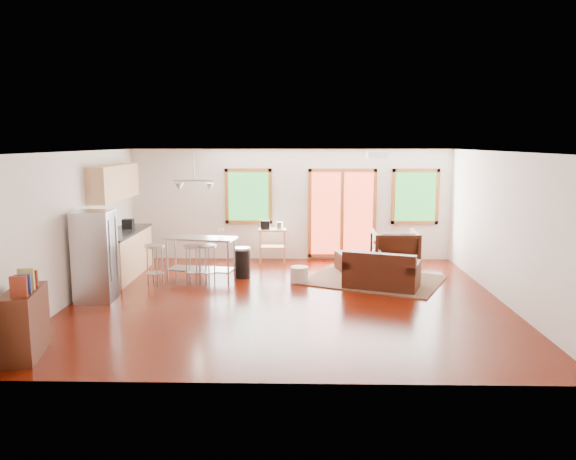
{
  "coord_description": "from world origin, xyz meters",
  "views": [
    {
      "loc": [
        0.22,
        -9.63,
        2.77
      ],
      "look_at": [
        0.0,
        0.3,
        1.2
      ],
      "focal_mm": 35.0,
      "sensor_mm": 36.0,
      "label": 1
    }
  ],
  "objects_px": {
    "loveseat": "(381,274)",
    "ottoman": "(351,261)",
    "kitchen_cart": "(272,234)",
    "rug": "(373,280)",
    "refrigerator": "(96,256)",
    "island": "(201,251)",
    "armchair": "(395,248)",
    "coffee_table": "(374,260)"
  },
  "relations": [
    {
      "from": "refrigerator",
      "to": "kitchen_cart",
      "type": "height_order",
      "value": "refrigerator"
    },
    {
      "from": "loveseat",
      "to": "kitchen_cart",
      "type": "distance_m",
      "value": 3.21
    },
    {
      "from": "coffee_table",
      "to": "refrigerator",
      "type": "distance_m",
      "value": 5.5
    },
    {
      "from": "island",
      "to": "refrigerator",
      "type": "bearing_deg",
      "value": -136.67
    },
    {
      "from": "rug",
      "to": "coffee_table",
      "type": "height_order",
      "value": "coffee_table"
    },
    {
      "from": "armchair",
      "to": "island",
      "type": "bearing_deg",
      "value": 13.95
    },
    {
      "from": "loveseat",
      "to": "ottoman",
      "type": "distance_m",
      "value": 1.55
    },
    {
      "from": "rug",
      "to": "loveseat",
      "type": "height_order",
      "value": "loveseat"
    },
    {
      "from": "loveseat",
      "to": "armchair",
      "type": "xyz_separation_m",
      "value": [
        0.49,
        1.5,
        0.2
      ]
    },
    {
      "from": "ottoman",
      "to": "armchair",
      "type": "bearing_deg",
      "value": 0.98
    },
    {
      "from": "rug",
      "to": "refrigerator",
      "type": "xyz_separation_m",
      "value": [
        -5.04,
        -1.56,
        0.78
      ]
    },
    {
      "from": "loveseat",
      "to": "armchair",
      "type": "bearing_deg",
      "value": 91.89
    },
    {
      "from": "armchair",
      "to": "refrigerator",
      "type": "relative_size",
      "value": 0.62
    },
    {
      "from": "island",
      "to": "loveseat",
      "type": "bearing_deg",
      "value": -8.66
    },
    {
      "from": "ottoman",
      "to": "island",
      "type": "distance_m",
      "value": 3.27
    },
    {
      "from": "coffee_table",
      "to": "ottoman",
      "type": "xyz_separation_m",
      "value": [
        -0.43,
        0.46,
        -0.14
      ]
    },
    {
      "from": "coffee_table",
      "to": "ottoman",
      "type": "distance_m",
      "value": 0.65
    },
    {
      "from": "refrigerator",
      "to": "kitchen_cart",
      "type": "relative_size",
      "value": 1.63
    },
    {
      "from": "rug",
      "to": "loveseat",
      "type": "bearing_deg",
      "value": -83.77
    },
    {
      "from": "rug",
      "to": "refrigerator",
      "type": "height_order",
      "value": "refrigerator"
    },
    {
      "from": "ottoman",
      "to": "kitchen_cart",
      "type": "relative_size",
      "value": 0.62
    },
    {
      "from": "coffee_table",
      "to": "kitchen_cart",
      "type": "bearing_deg",
      "value": 150.06
    },
    {
      "from": "coffee_table",
      "to": "refrigerator",
      "type": "height_order",
      "value": "refrigerator"
    },
    {
      "from": "armchair",
      "to": "ottoman",
      "type": "relative_size",
      "value": 1.63
    },
    {
      "from": "island",
      "to": "ottoman",
      "type": "bearing_deg",
      "value": 17.05
    },
    {
      "from": "refrigerator",
      "to": "kitchen_cart",
      "type": "xyz_separation_m",
      "value": [
        2.9,
        3.25,
        -0.13
      ]
    },
    {
      "from": "coffee_table",
      "to": "kitchen_cart",
      "type": "relative_size",
      "value": 1.17
    },
    {
      "from": "coffee_table",
      "to": "armchair",
      "type": "height_order",
      "value": "armchair"
    },
    {
      "from": "coffee_table",
      "to": "kitchen_cart",
      "type": "distance_m",
      "value": 2.57
    },
    {
      "from": "ottoman",
      "to": "refrigerator",
      "type": "bearing_deg",
      "value": -152.48
    },
    {
      "from": "coffee_table",
      "to": "island",
      "type": "bearing_deg",
      "value": -172.06
    },
    {
      "from": "ottoman",
      "to": "island",
      "type": "height_order",
      "value": "island"
    },
    {
      "from": "loveseat",
      "to": "refrigerator",
      "type": "xyz_separation_m",
      "value": [
        -5.11,
        -0.95,
        0.51
      ]
    },
    {
      "from": "rug",
      "to": "armchair",
      "type": "xyz_separation_m",
      "value": [
        0.56,
        0.89,
        0.48
      ]
    },
    {
      "from": "coffee_table",
      "to": "loveseat",
      "type": "bearing_deg",
      "value": -90.04
    },
    {
      "from": "rug",
      "to": "refrigerator",
      "type": "bearing_deg",
      "value": -162.83
    },
    {
      "from": "loveseat",
      "to": "kitchen_cart",
      "type": "bearing_deg",
      "value": 153.75
    },
    {
      "from": "island",
      "to": "rug",
      "type": "bearing_deg",
      "value": 1.2
    },
    {
      "from": "coffee_table",
      "to": "refrigerator",
      "type": "bearing_deg",
      "value": -158.84
    },
    {
      "from": "ottoman",
      "to": "refrigerator",
      "type": "distance_m",
      "value": 5.3
    },
    {
      "from": "ottoman",
      "to": "kitchen_cart",
      "type": "xyz_separation_m",
      "value": [
        -1.77,
        0.81,
        0.47
      ]
    },
    {
      "from": "rug",
      "to": "loveseat",
      "type": "xyz_separation_m",
      "value": [
        0.07,
        -0.61,
        0.28
      ]
    }
  ]
}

